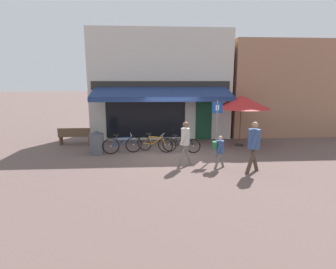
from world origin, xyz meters
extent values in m
plane|color=brown|center=(0.00, 0.00, 0.00)|extent=(160.00, 160.00, 0.00)
cube|color=beige|center=(-0.41, 4.52, 2.97)|extent=(7.78, 3.00, 5.94)
cube|color=black|center=(-1.26, 3.00, 1.25)|extent=(4.28, 0.04, 2.20)
cube|color=#143D28|center=(1.93, 3.00, 1.05)|extent=(0.90, 0.04, 2.10)
cube|color=#282623|center=(-0.41, 3.00, 2.97)|extent=(7.39, 0.06, 0.44)
cube|color=navy|center=(-0.41, 2.14, 2.65)|extent=(7.00, 1.76, 0.50)
cube|color=navy|center=(-0.41, 1.27, 2.32)|extent=(7.00, 0.03, 0.20)
cube|color=#9E7056|center=(7.62, 5.02, 2.74)|extent=(7.87, 4.00, 5.47)
cylinder|color=#47494F|center=(-0.89, 0.57, 0.55)|extent=(3.22, 0.04, 0.04)
cylinder|color=#47494F|center=(-2.45, 0.57, 0.28)|extent=(0.04, 0.04, 0.55)
cylinder|color=#47494F|center=(0.67, 0.57, 0.28)|extent=(0.04, 0.04, 0.55)
torus|color=black|center=(-1.78, 0.43, 0.37)|extent=(0.74, 0.25, 0.74)
cylinder|color=#9E9EA3|center=(-1.78, 0.43, 0.37)|extent=(0.08, 0.08, 0.07)
torus|color=black|center=(-2.76, 0.21, 0.37)|extent=(0.74, 0.25, 0.74)
cylinder|color=#9E9EA3|center=(-2.76, 0.21, 0.37)|extent=(0.08, 0.08, 0.07)
cylinder|color=#1E4793|center=(-2.15, 0.33, 0.53)|extent=(0.56, 0.13, 0.39)
cylinder|color=#1E4793|center=(-2.18, 0.31, 0.72)|extent=(0.61, 0.17, 0.05)
cylinder|color=#1E4793|center=(-2.45, 0.27, 0.54)|extent=(0.11, 0.09, 0.39)
cylinder|color=#1E4793|center=(-2.59, 0.25, 0.36)|extent=(0.35, 0.11, 0.05)
cylinder|color=#1E4793|center=(-2.62, 0.23, 0.55)|extent=(0.31, 0.07, 0.38)
cylinder|color=#1E4793|center=(-1.83, 0.40, 0.54)|extent=(0.15, 0.09, 0.36)
cylinder|color=#9E9EA3|center=(-2.50, 0.24, 0.78)|extent=(0.06, 0.04, 0.11)
cube|color=black|center=(-2.51, 0.23, 0.85)|extent=(0.26, 0.15, 0.06)
cylinder|color=#9E9EA3|center=(-1.88, 0.37, 0.78)|extent=(0.03, 0.04, 0.14)
cylinder|color=#9E9EA3|center=(-1.88, 0.37, 0.85)|extent=(0.13, 0.51, 0.06)
torus|color=black|center=(-0.35, 0.29, 0.36)|extent=(0.71, 0.41, 0.72)
cylinder|color=#9E9EA3|center=(-0.35, 0.29, 0.36)|extent=(0.09, 0.09, 0.08)
torus|color=black|center=(-1.30, 0.71, 0.36)|extent=(0.71, 0.41, 0.72)
cylinder|color=#9E9EA3|center=(-1.30, 0.71, 0.36)|extent=(0.09, 0.09, 0.08)
cylinder|color=orange|center=(-0.72, 0.43, 0.52)|extent=(0.53, 0.31, 0.38)
cylinder|color=orange|center=(-0.76, 0.43, 0.70)|extent=(0.60, 0.29, 0.05)
cylinder|color=orange|center=(-1.01, 0.56, 0.52)|extent=(0.13, 0.04, 0.38)
cylinder|color=orange|center=(-1.14, 0.64, 0.35)|extent=(0.35, 0.18, 0.05)
cylinder|color=orange|center=(-1.18, 0.63, 0.53)|extent=(0.29, 0.20, 0.37)
cylinder|color=orange|center=(-0.41, 0.29, 0.52)|extent=(0.16, 0.05, 0.35)
cylinder|color=#9E9EA3|center=(-1.07, 0.56, 0.76)|extent=(0.06, 0.03, 0.11)
cube|color=black|center=(-1.09, 0.56, 0.83)|extent=(0.26, 0.19, 0.06)
cylinder|color=#9E9EA3|center=(-0.47, 0.29, 0.76)|extent=(0.04, 0.05, 0.14)
cylinder|color=#9E9EA3|center=(-0.48, 0.28, 0.83)|extent=(0.23, 0.48, 0.08)
torus|color=black|center=(0.90, 0.16, 0.33)|extent=(0.65, 0.27, 0.66)
cylinder|color=#9E9EA3|center=(0.90, 0.16, 0.33)|extent=(0.09, 0.08, 0.07)
torus|color=black|center=(-0.15, 0.50, 0.33)|extent=(0.65, 0.27, 0.66)
cylinder|color=#9E9EA3|center=(-0.15, 0.50, 0.33)|extent=(0.09, 0.08, 0.07)
cylinder|color=black|center=(0.50, 0.28, 0.47)|extent=(0.59, 0.23, 0.35)
cylinder|color=black|center=(0.46, 0.29, 0.64)|extent=(0.66, 0.24, 0.05)
cylinder|color=black|center=(0.18, 0.39, 0.48)|extent=(0.12, 0.05, 0.35)
cylinder|color=black|center=(0.04, 0.44, 0.32)|extent=(0.38, 0.15, 0.05)
cylinder|color=black|center=(-0.01, 0.44, 0.49)|extent=(0.32, 0.14, 0.34)
cylinder|color=black|center=(0.84, 0.18, 0.48)|extent=(0.16, 0.06, 0.32)
cylinder|color=#9E9EA3|center=(0.12, 0.40, 0.70)|extent=(0.06, 0.03, 0.11)
cube|color=black|center=(0.11, 0.40, 0.77)|extent=(0.26, 0.17, 0.05)
cylinder|color=#9E9EA3|center=(0.78, 0.19, 0.70)|extent=(0.03, 0.04, 0.14)
cylinder|color=#9E9EA3|center=(0.78, 0.18, 0.77)|extent=(0.18, 0.50, 0.04)
cylinder|color=slate|center=(0.43, -1.51, 0.41)|extent=(0.34, 0.12, 0.84)
cylinder|color=slate|center=(0.19, -1.68, 0.41)|extent=(0.34, 0.12, 0.84)
cylinder|color=beige|center=(0.31, -1.60, 1.13)|extent=(0.34, 0.34, 0.64)
sphere|color=brown|center=(0.31, -1.60, 1.59)|extent=(0.21, 0.21, 0.21)
cylinder|color=beige|center=(0.20, -1.78, 1.13)|extent=(0.29, 0.14, 0.57)
cylinder|color=beige|center=(0.36, -1.41, 1.28)|extent=(0.21, 0.17, 0.28)
cylinder|color=brown|center=(0.40, -1.41, 1.36)|extent=(0.14, 0.18, 0.43)
cube|color=black|center=(0.38, -1.45, 1.57)|extent=(0.02, 0.07, 0.14)
cylinder|color=slate|center=(1.64, -1.89, 0.29)|extent=(0.26, 0.10, 0.61)
cylinder|color=slate|center=(1.46, -2.05, 0.29)|extent=(0.26, 0.10, 0.61)
cylinder|color=#334C7F|center=(1.55, -1.97, 0.81)|extent=(0.29, 0.29, 0.46)
sphere|color=tan|center=(1.55, -1.97, 1.15)|extent=(0.15, 0.15, 0.15)
cylinder|color=#334C7F|center=(1.48, -2.13, 0.81)|extent=(0.23, 0.13, 0.41)
cylinder|color=#334C7F|center=(1.62, -1.81, 0.81)|extent=(0.23, 0.13, 0.41)
cube|color=#23663D|center=(1.34, -1.96, 0.87)|extent=(0.15, 0.25, 0.28)
cylinder|color=#47382D|center=(2.71, -2.36, 0.43)|extent=(0.39, 0.18, 0.90)
cylinder|color=#47382D|center=(2.49, -2.62, 0.43)|extent=(0.39, 0.18, 0.90)
cylinder|color=#334C7F|center=(2.60, -2.49, 1.21)|extent=(0.46, 0.46, 0.68)
sphere|color=#A87A5B|center=(2.60, -2.49, 1.70)|extent=(0.23, 0.23, 0.23)
cylinder|color=#334C7F|center=(2.53, -2.74, 1.21)|extent=(0.33, 0.23, 0.61)
cylinder|color=#334C7F|center=(2.67, -2.24, 1.21)|extent=(0.33, 0.23, 0.61)
cylinder|color=#515459|center=(-3.39, 0.30, 0.46)|extent=(0.62, 0.62, 0.92)
cone|color=#33353A|center=(-3.39, 0.30, 0.98)|extent=(0.64, 0.64, 0.12)
cylinder|color=slate|center=(1.75, -0.56, 1.20)|extent=(0.07, 0.07, 2.39)
cube|color=#14429E|center=(1.75, -0.57, 2.11)|extent=(0.44, 0.02, 0.44)
cube|color=white|center=(1.75, -0.58, 2.11)|extent=(0.14, 0.01, 0.22)
cylinder|color=#4C3D2D|center=(3.45, 1.43, 1.22)|extent=(0.05, 0.05, 2.45)
cone|color=red|center=(3.45, 1.43, 2.19)|extent=(2.73, 2.73, 0.61)
cylinder|color=#262628|center=(3.45, 1.43, 0.03)|extent=(0.44, 0.44, 0.06)
cube|color=brown|center=(-4.87, 2.25, 0.45)|extent=(1.61, 0.46, 0.06)
cube|color=brown|center=(-4.87, 2.06, 0.67)|extent=(1.60, 0.07, 0.40)
cube|color=brown|center=(-5.59, 2.24, 0.23)|extent=(0.09, 0.35, 0.45)
cube|color=brown|center=(-4.15, 2.26, 0.23)|extent=(0.09, 0.35, 0.45)
camera|label=1|loc=(-0.97, -11.17, 3.15)|focal=28.00mm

